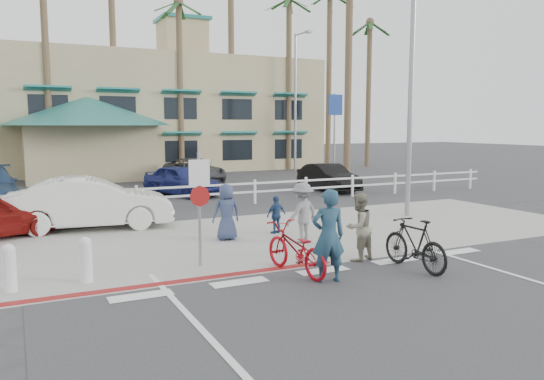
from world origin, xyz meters
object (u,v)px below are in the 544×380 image
sign_post (199,203)px  bike_black (415,244)px  car_white_sedan (91,203)px  bike_red (295,249)px

sign_post → bike_black: sign_post is taller
sign_post → car_white_sedan: sign_post is taller
bike_black → sign_post: bearing=-31.6°
bike_red → bike_black: size_ratio=1.08×
bike_red → bike_black: bike_black is taller
bike_red → bike_black: 2.69m
bike_red → car_white_sedan: (-3.29, 7.19, 0.26)m
car_white_sedan → bike_black: bearing=-137.0°
sign_post → car_white_sedan: bearing=106.1°
car_white_sedan → bike_red: bearing=-148.3°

